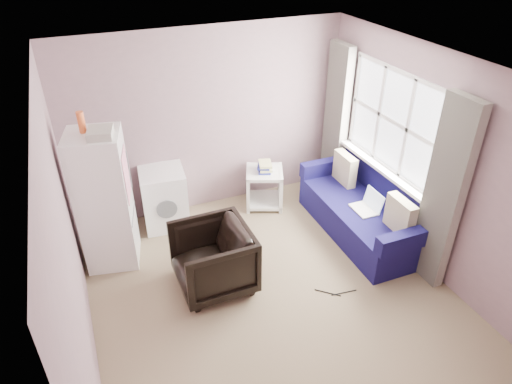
% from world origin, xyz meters
% --- Properties ---
extents(room, '(3.84, 4.24, 2.54)m').
position_xyz_m(room, '(0.02, 0.01, 1.25)').
color(room, '#907C5E').
rests_on(room, ground).
extents(armchair, '(0.76, 0.81, 0.83)m').
position_xyz_m(armchair, '(-0.54, 0.42, 0.42)').
color(armchair, black).
rests_on(armchair, ground).
extents(fridge, '(0.69, 0.68, 1.90)m').
position_xyz_m(fridge, '(-1.51, 1.34, 0.85)').
color(fridge, white).
rests_on(fridge, ground).
extents(washing_machine, '(0.63, 0.63, 0.80)m').
position_xyz_m(washing_machine, '(-0.76, 1.82, 0.42)').
color(washing_machine, white).
rests_on(washing_machine, ground).
extents(side_table, '(0.66, 0.66, 0.69)m').
position_xyz_m(side_table, '(0.66, 1.73, 0.32)').
color(side_table, white).
rests_on(side_table, ground).
extents(sofa, '(0.92, 1.99, 0.88)m').
position_xyz_m(sofa, '(1.65, 0.63, 0.32)').
color(sofa, '#14104D').
rests_on(sofa, ground).
extents(window_dressing, '(0.17, 2.62, 2.18)m').
position_xyz_m(window_dressing, '(1.78, 0.70, 1.11)').
color(window_dressing, white).
rests_on(window_dressing, ground).
extents(floor_cables, '(0.43, 0.21, 0.01)m').
position_xyz_m(floor_cables, '(0.67, -0.24, 0.01)').
color(floor_cables, black).
rests_on(floor_cables, ground).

